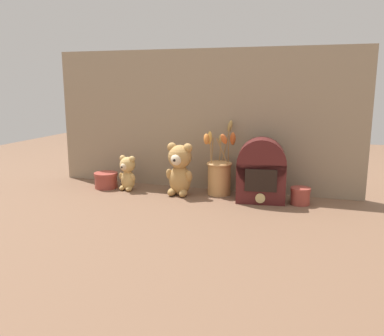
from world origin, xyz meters
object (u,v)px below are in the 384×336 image
teddy_bear_large (180,168)px  decorative_tin_tall (106,180)px  decorative_tin_short (300,196)px  vintage_radio (261,171)px  flower_vase (219,174)px  teddy_bear_medium (127,172)px

teddy_bear_large → decorative_tin_tall: bearing=178.4°
teddy_bear_large → decorative_tin_short: teddy_bear_large is taller
teddy_bear_large → vintage_radio: bearing=1.9°
flower_vase → vintage_radio: 0.21m
teddy_bear_medium → decorative_tin_tall: size_ratio=1.47×
vintage_radio → flower_vase: bearing=164.4°
teddy_bear_medium → decorative_tin_short: teddy_bear_medium is taller
teddy_bear_medium → flower_vase: flower_vase is taller
teddy_bear_large → decorative_tin_tall: (-0.39, 0.01, -0.09)m
decorative_tin_tall → decorative_tin_short: size_ratio=1.35×
flower_vase → vintage_radio: flower_vase is taller
flower_vase → decorative_tin_short: flower_vase is taller
vintage_radio → teddy_bear_large: bearing=-178.1°
flower_vase → decorative_tin_short: 0.38m
flower_vase → teddy_bear_large: bearing=-158.2°
teddy_bear_medium → decorative_tin_tall: bearing=177.0°
decorative_tin_short → decorative_tin_tall: bearing=-179.6°
teddy_bear_large → decorative_tin_short: bearing=1.8°
flower_vase → decorative_tin_short: size_ratio=4.02×
teddy_bear_medium → vintage_radio: bearing=0.7°
flower_vase → vintage_radio: bearing=-15.6°
teddy_bear_medium → vintage_radio: vintage_radio is taller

